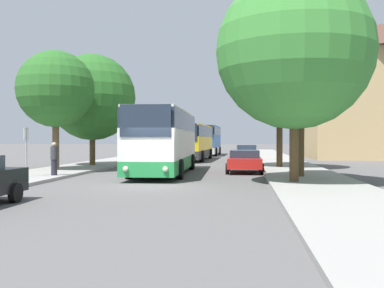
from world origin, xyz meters
The scene contains 15 objects.
ground_plane centered at (0.00, 0.00, 0.00)m, with size 300.00×300.00×0.00m, color #565454.
sidewalk_right centered at (7.00, 0.00, 0.07)m, with size 4.00×120.00×0.15m, color gray.
building_right_background centered at (17.99, 29.11, 6.92)m, with size 14.54×11.11×13.84m.
bus_front centered at (-0.58, 6.44, 1.90)m, with size 3.07×11.79×3.56m.
bus_middle centered at (-0.76, 22.82, 1.75)m, with size 3.04×11.76×3.27m.
bus_rear centered at (-0.44, 35.75, 1.89)m, with size 2.98×10.32×3.56m.
parked_car_right_near centered at (3.98, 7.71, 0.71)m, with size 2.13×3.98×1.33m.
parked_car_right_far centered at (4.16, 19.12, 0.77)m, with size 2.09×4.45×1.48m.
bus_stop_sign centered at (-6.72, 2.12, 1.67)m, with size 0.08×0.45×2.44m.
pedestrian_waiting_far centered at (-5.65, 2.94, 1.00)m, with size 0.36×0.36×1.68m.
tree_left_near centered at (-6.74, 11.93, 4.94)m, with size 6.09×6.09×7.84m.
tree_left_far centered at (-7.27, 6.89, 4.97)m, with size 4.59×4.59×7.13m.
tree_right_near centered at (6.08, 0.88, 5.79)m, with size 6.78×6.78×9.03m.
tree_right_mid centered at (6.29, 11.28, 6.37)m, with size 6.47×6.47×9.46m.
tree_right_far centered at (6.69, 3.71, 5.23)m, with size 4.04×4.04×7.12m.
Camera 1 is at (3.87, -18.88, 2.00)m, focal length 42.00 mm.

